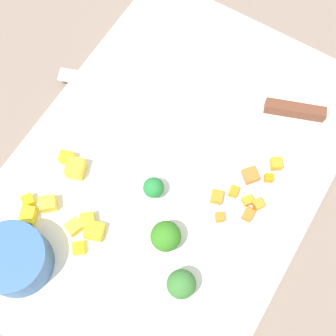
# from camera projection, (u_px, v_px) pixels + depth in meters

# --- Properties ---
(ground_plane) EXTENTS (4.00, 4.00, 0.00)m
(ground_plane) POSITION_uv_depth(u_px,v_px,m) (168.00, 174.00, 0.59)
(ground_plane) COLOR #746458
(cutting_board) EXTENTS (0.51, 0.35, 0.01)m
(cutting_board) POSITION_uv_depth(u_px,v_px,m) (168.00, 173.00, 0.58)
(cutting_board) COLOR white
(cutting_board) RESTS_ON ground_plane
(prep_bowl) EXTENTS (0.08, 0.08, 0.04)m
(prep_bowl) POSITION_uv_depth(u_px,v_px,m) (14.00, 260.00, 0.52)
(prep_bowl) COLOR #2F568B
(prep_bowl) RESTS_ON cutting_board
(chef_knife) EXTENTS (0.14, 0.33, 0.02)m
(chef_knife) POSITION_uv_depth(u_px,v_px,m) (233.00, 101.00, 0.60)
(chef_knife) COLOR silver
(chef_knife) RESTS_ON cutting_board
(carrot_dice_0) EXTENTS (0.02, 0.02, 0.01)m
(carrot_dice_0) POSITION_uv_depth(u_px,v_px,m) (218.00, 195.00, 0.56)
(carrot_dice_0) COLOR orange
(carrot_dice_0) RESTS_ON cutting_board
(carrot_dice_1) EXTENTS (0.02, 0.02, 0.01)m
(carrot_dice_1) POSITION_uv_depth(u_px,v_px,m) (248.00, 201.00, 0.56)
(carrot_dice_1) COLOR orange
(carrot_dice_1) RESTS_ON cutting_board
(carrot_dice_2) EXTENTS (0.01, 0.01, 0.01)m
(carrot_dice_2) POSITION_uv_depth(u_px,v_px,m) (249.00, 214.00, 0.55)
(carrot_dice_2) COLOR orange
(carrot_dice_2) RESTS_ON cutting_board
(carrot_dice_3) EXTENTS (0.01, 0.01, 0.01)m
(carrot_dice_3) POSITION_uv_depth(u_px,v_px,m) (220.00, 217.00, 0.55)
(carrot_dice_3) COLOR orange
(carrot_dice_3) RESTS_ON cutting_board
(carrot_dice_4) EXTENTS (0.01, 0.01, 0.01)m
(carrot_dice_4) POSITION_uv_depth(u_px,v_px,m) (234.00, 192.00, 0.56)
(carrot_dice_4) COLOR orange
(carrot_dice_4) RESTS_ON cutting_board
(carrot_dice_5) EXTENTS (0.02, 0.02, 0.01)m
(carrot_dice_5) POSITION_uv_depth(u_px,v_px,m) (258.00, 204.00, 0.56)
(carrot_dice_5) COLOR orange
(carrot_dice_5) RESTS_ON cutting_board
(carrot_dice_6) EXTENTS (0.02, 0.02, 0.01)m
(carrot_dice_6) POSITION_uv_depth(u_px,v_px,m) (276.00, 164.00, 0.57)
(carrot_dice_6) COLOR orange
(carrot_dice_6) RESTS_ON cutting_board
(carrot_dice_7) EXTENTS (0.02, 0.02, 0.01)m
(carrot_dice_7) POSITION_uv_depth(u_px,v_px,m) (250.00, 175.00, 0.57)
(carrot_dice_7) COLOR orange
(carrot_dice_7) RESTS_ON cutting_board
(carrot_dice_8) EXTENTS (0.01, 0.01, 0.01)m
(carrot_dice_8) POSITION_uv_depth(u_px,v_px,m) (269.00, 178.00, 0.57)
(carrot_dice_8) COLOR orange
(carrot_dice_8) RESTS_ON cutting_board
(pepper_dice_0) EXTENTS (0.03, 0.03, 0.01)m
(pepper_dice_0) POSITION_uv_depth(u_px,v_px,m) (94.00, 231.00, 0.54)
(pepper_dice_0) COLOR yellow
(pepper_dice_0) RESTS_ON cutting_board
(pepper_dice_1) EXTENTS (0.02, 0.02, 0.01)m
(pepper_dice_1) POSITION_uv_depth(u_px,v_px,m) (79.00, 248.00, 0.54)
(pepper_dice_1) COLOR yellow
(pepper_dice_1) RESTS_ON cutting_board
(pepper_dice_2) EXTENTS (0.02, 0.02, 0.01)m
(pepper_dice_2) POSITION_uv_depth(u_px,v_px,m) (28.00, 201.00, 0.56)
(pepper_dice_2) COLOR yellow
(pepper_dice_2) RESTS_ON cutting_board
(pepper_dice_3) EXTENTS (0.03, 0.03, 0.02)m
(pepper_dice_3) POSITION_uv_depth(u_px,v_px,m) (75.00, 168.00, 0.57)
(pepper_dice_3) COLOR yellow
(pepper_dice_3) RESTS_ON cutting_board
(pepper_dice_4) EXTENTS (0.02, 0.02, 0.02)m
(pepper_dice_4) POSITION_uv_depth(u_px,v_px,m) (28.00, 216.00, 0.55)
(pepper_dice_4) COLOR yellow
(pepper_dice_4) RESTS_ON cutting_board
(pepper_dice_5) EXTENTS (0.02, 0.02, 0.02)m
(pepper_dice_5) POSITION_uv_depth(u_px,v_px,m) (48.00, 204.00, 0.55)
(pepper_dice_5) COLOR yellow
(pepper_dice_5) RESTS_ON cutting_board
(pepper_dice_6) EXTENTS (0.02, 0.02, 0.02)m
(pepper_dice_6) POSITION_uv_depth(u_px,v_px,m) (88.00, 221.00, 0.55)
(pepper_dice_6) COLOR yellow
(pepper_dice_6) RESTS_ON cutting_board
(pepper_dice_7) EXTENTS (0.02, 0.02, 0.02)m
(pepper_dice_7) POSITION_uv_depth(u_px,v_px,m) (74.00, 227.00, 0.54)
(pepper_dice_7) COLOR yellow
(pepper_dice_7) RESTS_ON cutting_board
(pepper_dice_8) EXTENTS (0.02, 0.02, 0.02)m
(pepper_dice_8) POSITION_uv_depth(u_px,v_px,m) (67.00, 158.00, 0.57)
(pepper_dice_8) COLOR yellow
(pepper_dice_8) RESTS_ON cutting_board
(broccoli_floret_0) EXTENTS (0.02, 0.02, 0.03)m
(broccoli_floret_0) POSITION_uv_depth(u_px,v_px,m) (157.00, 190.00, 0.55)
(broccoli_floret_0) COLOR #83BD5D
(broccoli_floret_0) RESTS_ON cutting_board
(broccoli_floret_1) EXTENTS (0.03, 0.03, 0.04)m
(broccoli_floret_1) POSITION_uv_depth(u_px,v_px,m) (166.00, 236.00, 0.53)
(broccoli_floret_1) COLOR #85B967
(broccoli_floret_1) RESTS_ON cutting_board
(broccoli_floret_2) EXTENTS (0.03, 0.03, 0.04)m
(broccoli_floret_2) POSITION_uv_depth(u_px,v_px,m) (181.00, 284.00, 0.51)
(broccoli_floret_2) COLOR #96C166
(broccoli_floret_2) RESTS_ON cutting_board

